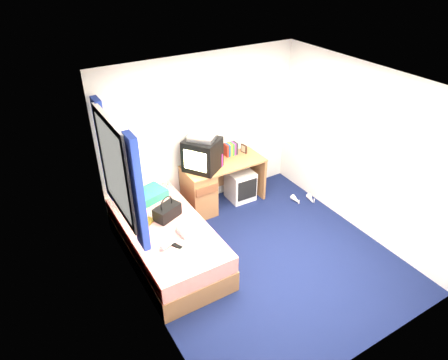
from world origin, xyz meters
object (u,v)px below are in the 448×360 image
bed (167,242)px  water_bottle (168,244)px  crt_tv (202,154)px  magazine (142,221)px  handbag (167,211)px  aerosol_can (212,159)px  white_heels (304,200)px  remote_control (176,246)px  vcr (202,137)px  pink_water_bottle (221,160)px  towel (189,229)px  colour_swatch_fan (185,248)px  storage_cube (240,185)px  picture_frame (244,149)px  desk (208,186)px  pillow (147,196)px

bed → water_bottle: bearing=-110.0°
crt_tv → magazine: 1.35m
crt_tv → handbag: bearing=-89.9°
crt_tv → water_bottle: (-1.09, -1.12, -0.42)m
aerosol_can → handbag: aerosol_can is taller
white_heels → handbag: bearing=177.9°
magazine → remote_control: remote_control is taller
crt_tv → magazine: crt_tv is taller
water_bottle → white_heels: bearing=10.0°
crt_tv → vcr: (0.00, 0.00, 0.28)m
bed → pink_water_bottle: 1.51m
towel → remote_control: towel is taller
vcr → colour_swatch_fan: vcr is taller
pink_water_bottle → aerosol_can: 0.15m
aerosol_can → water_bottle: bearing=-137.6°
pink_water_bottle → remote_control: 1.72m
storage_cube → remote_control: size_ratio=3.14×
picture_frame → pink_water_bottle: size_ratio=0.66×
picture_frame → remote_control: 2.25m
desk → colour_swatch_fan: bearing=-128.9°
bed → crt_tv: size_ratio=3.07×
pink_water_bottle → colour_swatch_fan: pink_water_bottle is taller
desk → vcr: vcr is taller
handbag → vcr: bearing=12.2°
bed → desk: 1.28m
pink_water_bottle → white_heels: size_ratio=0.58×
white_heels → towel: bearing=-171.6°
desk → handbag: (-0.94, -0.58, 0.23)m
pink_water_bottle → white_heels: bearing=-25.7°
water_bottle → remote_control: (0.09, -0.05, -0.03)m
remote_control → desk: bearing=23.3°
picture_frame → storage_cube: bearing=-147.7°
white_heels → desk: bearing=154.9°
crt_tv → magazine: bearing=-101.6°
aerosol_can → water_bottle: 1.76m
handbag → water_bottle: bearing=-135.7°
bed → storage_cube: bearing=23.6°
crt_tv → towel: 1.31m
remote_control → water_bottle: bearing=125.0°
pink_water_bottle → remote_control: bearing=-139.2°
picture_frame → remote_control: (-1.83, -1.29, -0.27)m
bed → crt_tv: 1.41m
storage_cube → magazine: 1.93m
crt_tv → colour_swatch_fan: size_ratio=2.96×
handbag → water_bottle: (-0.24, -0.54, -0.06)m
pillow → white_heels: 2.57m
storage_cube → handbag: size_ratio=1.24×
pillow → crt_tv: crt_tv is taller
crt_tv → aerosol_can: (0.20, 0.05, -0.16)m
crt_tv → aerosol_can: 0.26m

